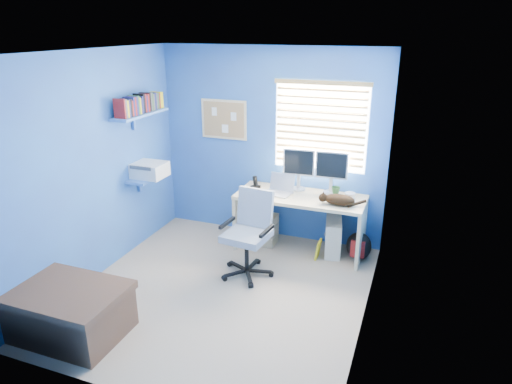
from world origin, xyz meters
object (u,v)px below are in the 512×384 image
(laptop, at_px, (278,186))
(tower_pc, at_px, (333,237))
(desk, at_px, (300,223))
(office_chair, at_px, (249,244))
(cat, at_px, (339,200))

(laptop, distance_m, tower_pc, 0.95)
(desk, distance_m, laptop, 0.56)
(office_chair, bearing_deg, tower_pc, 45.39)
(desk, bearing_deg, office_chair, -116.81)
(laptop, height_order, tower_pc, laptop)
(desk, relative_size, tower_pc, 3.53)
(cat, bearing_deg, laptop, 164.32)
(laptop, bearing_deg, tower_pc, 16.44)
(desk, height_order, laptop, laptop)
(laptop, xyz_separation_m, cat, (0.79, -0.10, -0.05))
(cat, height_order, office_chair, office_chair)
(laptop, bearing_deg, cat, 1.72)
(tower_pc, relative_size, office_chair, 0.46)
(tower_pc, height_order, office_chair, office_chair)
(laptop, bearing_deg, desk, 16.73)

